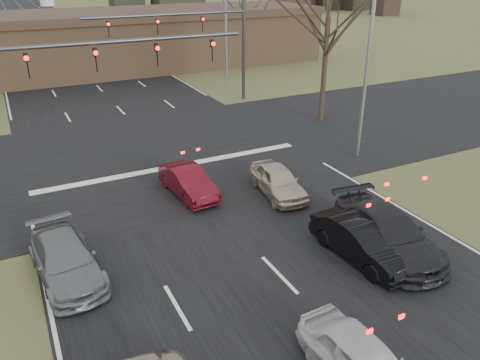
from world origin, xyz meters
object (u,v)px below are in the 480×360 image
object	(u,v)px
building	(102,41)
streetlight_right_near	(366,47)
car_silver_ahead	(278,181)
mast_arm_near	(45,75)
car_charcoal_sedan	(387,232)
car_grey_ahead	(65,260)
mast_arm_far	(207,31)
streetlight_right_far	(224,15)
car_red_ahead	(188,182)
car_black_hatch	(362,241)

from	to	relation	value
building	streetlight_right_near	world-z (taller)	streetlight_right_near
building	car_silver_ahead	xyz separation A→B (m)	(1.00, -29.91, -2.03)
mast_arm_near	streetlight_right_near	bearing A→B (deg)	-12.05
streetlight_right_near	car_silver_ahead	distance (m)	7.88
streetlight_right_near	car_charcoal_sedan	xyz separation A→B (m)	(-4.73, -7.42, -4.86)
streetlight_right_near	car_grey_ahead	bearing A→B (deg)	-165.20
building	mast_arm_far	bearing A→B (deg)	-74.42
car_silver_ahead	building	bearing A→B (deg)	98.67
mast_arm_far	streetlight_right_far	size ratio (longest dim) A/B	1.11
mast_arm_far	car_red_ahead	size ratio (longest dim) A/B	2.97
building	mast_arm_far	size ratio (longest dim) A/B	3.81
mast_arm_far	car_black_hatch	bearing A→B (deg)	-98.87
mast_arm_far	car_silver_ahead	distance (m)	15.86
mast_arm_far	car_silver_ahead	world-z (taller)	mast_arm_far
mast_arm_near	car_charcoal_sedan	world-z (taller)	mast_arm_near
car_silver_ahead	mast_arm_far	bearing A→B (deg)	84.70
mast_arm_far	car_black_hatch	size ratio (longest dim) A/B	2.74
car_black_hatch	mast_arm_near	bearing A→B (deg)	125.14
car_red_ahead	building	bearing A→B (deg)	80.46
streetlight_right_far	car_black_hatch	bearing A→B (deg)	-104.52
mast_arm_near	car_silver_ahead	bearing A→B (deg)	-30.82
car_black_hatch	car_charcoal_sedan	world-z (taller)	car_charcoal_sedan
car_black_hatch	car_red_ahead	bearing A→B (deg)	112.68
car_black_hatch	car_grey_ahead	bearing A→B (deg)	156.02
car_charcoal_sedan	car_silver_ahead	xyz separation A→B (m)	(-1.09, 5.51, -0.09)
building	car_charcoal_sedan	world-z (taller)	building
car_red_ahead	car_silver_ahead	bearing A→B (deg)	-30.59
mast_arm_near	car_charcoal_sedan	distance (m)	14.64
mast_arm_near	car_silver_ahead	world-z (taller)	mast_arm_near
car_charcoal_sedan	car_grey_ahead	bearing A→B (deg)	168.99
building	streetlight_right_near	size ratio (longest dim) A/B	4.24
building	streetlight_right_far	bearing A→B (deg)	-56.35
car_charcoal_sedan	car_grey_ahead	xyz separation A→B (m)	(-10.21, 3.47, -0.10)
streetlight_right_far	mast_arm_near	bearing A→B (deg)	-136.11
car_charcoal_sedan	car_red_ahead	distance (m)	8.56
streetlight_right_far	car_grey_ahead	size ratio (longest dim) A/B	2.30
mast_arm_near	car_charcoal_sedan	size ratio (longest dim) A/B	2.42
streetlight_right_far	car_silver_ahead	bearing A→B (deg)	-108.49
mast_arm_far	streetlight_right_far	distance (m)	5.12
car_black_hatch	building	bearing A→B (deg)	88.42
mast_arm_far	mast_arm_near	bearing A→B (deg)	-138.78
mast_arm_near	streetlight_right_near	xyz separation A→B (m)	(14.05, -3.00, 0.51)
mast_arm_far	streetlight_right_near	bearing A→B (deg)	-78.53
streetlight_right_far	car_grey_ahead	world-z (taller)	streetlight_right_far
streetlight_right_far	car_red_ahead	bearing A→B (deg)	-119.74
building	mast_arm_near	distance (m)	26.14
streetlight_right_near	building	bearing A→B (deg)	103.69
building	car_silver_ahead	distance (m)	29.99
car_grey_ahead	car_silver_ahead	bearing A→B (deg)	6.81
mast_arm_far	car_red_ahead	world-z (taller)	mast_arm_far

